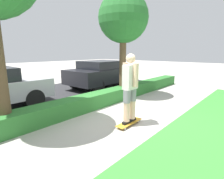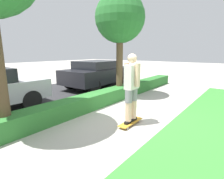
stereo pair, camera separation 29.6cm
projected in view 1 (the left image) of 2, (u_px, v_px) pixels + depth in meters
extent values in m
plane|color=#ADA89E|center=(131.00, 119.00, 5.08)|extent=(60.00, 60.00, 0.00)
cube|color=#2D2D30|center=(54.00, 95.00, 7.79)|extent=(12.64, 5.00, 0.01)
cube|color=#2D702D|center=(93.00, 101.00, 6.06)|extent=(12.64, 0.60, 0.49)
cube|color=gold|center=(129.00, 122.00, 4.63)|extent=(0.88, 0.24, 0.02)
cylinder|color=silver|center=(138.00, 121.00, 4.80)|extent=(0.06, 0.04, 0.06)
cylinder|color=silver|center=(133.00, 120.00, 4.91)|extent=(0.06, 0.04, 0.06)
cylinder|color=silver|center=(125.00, 128.00, 4.36)|extent=(0.06, 0.04, 0.06)
cylinder|color=silver|center=(119.00, 126.00, 4.48)|extent=(0.06, 0.04, 0.06)
cube|color=black|center=(126.00, 122.00, 4.53)|extent=(0.26, 0.09, 0.07)
cylinder|color=beige|center=(127.00, 106.00, 4.43)|extent=(0.16, 0.16, 0.83)
cylinder|color=gray|center=(127.00, 96.00, 4.38)|extent=(0.19, 0.19, 0.33)
cube|color=black|center=(132.00, 120.00, 4.71)|extent=(0.26, 0.09, 0.07)
cylinder|color=beige|center=(132.00, 104.00, 4.62)|extent=(0.16, 0.16, 0.83)
cylinder|color=gray|center=(133.00, 94.00, 4.56)|extent=(0.19, 0.19, 0.33)
cube|color=silver|center=(130.00, 77.00, 4.37)|extent=(0.40, 0.22, 0.61)
cylinder|color=beige|center=(136.00, 75.00, 4.25)|extent=(0.13, 0.13, 0.58)
cylinder|color=beige|center=(125.00, 74.00, 4.46)|extent=(0.13, 0.13, 0.58)
sphere|color=beige|center=(131.00, 59.00, 4.27)|extent=(0.23, 0.23, 0.23)
cylinder|color=brown|center=(123.00, 66.00, 7.23)|extent=(0.27, 0.27, 2.68)
sphere|color=#286B2D|center=(123.00, 17.00, 6.83)|extent=(1.97, 1.97, 1.97)
cylinder|color=black|center=(35.00, 99.00, 5.98)|extent=(0.66, 0.23, 0.66)
cylinder|color=black|center=(15.00, 91.00, 7.10)|extent=(0.66, 0.23, 0.66)
cube|color=black|center=(103.00, 75.00, 9.50)|extent=(4.11, 2.07, 0.71)
cube|color=black|center=(101.00, 65.00, 9.30)|extent=(2.16, 1.77, 0.40)
cylinder|color=black|center=(130.00, 80.00, 9.92)|extent=(0.65, 0.23, 0.65)
cylinder|color=black|center=(107.00, 77.00, 11.07)|extent=(0.65, 0.23, 0.65)
cylinder|color=black|center=(98.00, 87.00, 8.09)|extent=(0.65, 0.23, 0.65)
cylinder|color=black|center=(75.00, 82.00, 9.23)|extent=(0.65, 0.23, 0.65)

